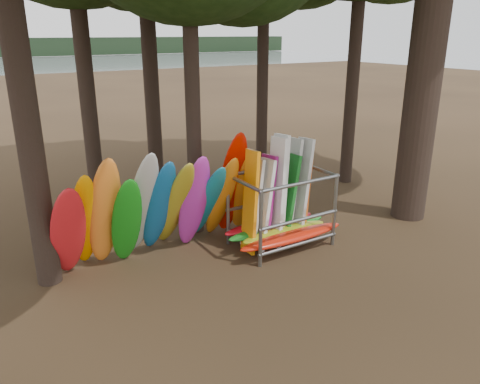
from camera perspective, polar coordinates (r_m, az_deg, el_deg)
ground at (r=11.68m, az=5.65°, el=-8.21°), size 120.00×120.00×0.00m
lake at (r=68.70m, az=-27.00°, el=12.55°), size 160.00×160.00×0.00m
kayak_row at (r=11.51m, az=-9.09°, el=-1.74°), size 5.57×2.05×3.11m
storage_rack at (r=12.13m, az=4.98°, el=-2.32°), size 3.13×1.54×2.89m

